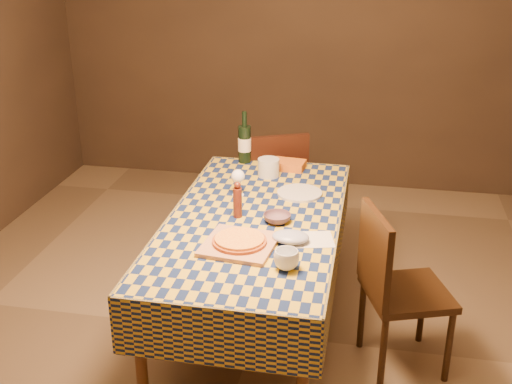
# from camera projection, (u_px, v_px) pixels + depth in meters

# --- Properties ---
(room) EXTENTS (5.00, 5.10, 2.70)m
(room) POSITION_uv_depth(u_px,v_px,m) (254.00, 115.00, 3.30)
(room) COLOR brown
(room) RESTS_ON ground
(dining_table) EXTENTS (0.94, 1.84, 0.77)m
(dining_table) POSITION_uv_depth(u_px,v_px,m) (254.00, 230.00, 3.56)
(dining_table) COLOR brown
(dining_table) RESTS_ON ground
(cutting_board) EXTENTS (0.38, 0.38, 0.02)m
(cutting_board) POSITION_uv_depth(u_px,v_px,m) (240.00, 244.00, 3.21)
(cutting_board) COLOR #B67B55
(cutting_board) RESTS_ON dining_table
(pizza) EXTENTS (0.34, 0.34, 0.03)m
(pizza) POSITION_uv_depth(u_px,v_px,m) (239.00, 240.00, 3.20)
(pizza) COLOR #9A4519
(pizza) RESTS_ON cutting_board
(pepper_mill) EXTENTS (0.05, 0.05, 0.21)m
(pepper_mill) POSITION_uv_depth(u_px,v_px,m) (238.00, 201.00, 3.50)
(pepper_mill) COLOR #4D1B12
(pepper_mill) RESTS_ON dining_table
(bowl) EXTENTS (0.20, 0.20, 0.05)m
(bowl) POSITION_uv_depth(u_px,v_px,m) (277.00, 218.00, 3.46)
(bowl) COLOR #5C414D
(bowl) RESTS_ON dining_table
(wine_glass) EXTENTS (0.09, 0.09, 0.16)m
(wine_glass) POSITION_uv_depth(u_px,v_px,m) (238.00, 177.00, 3.77)
(wine_glass) COLOR white
(wine_glass) RESTS_ON dining_table
(wine_bottle) EXTENTS (0.10, 0.10, 0.35)m
(wine_bottle) POSITION_uv_depth(u_px,v_px,m) (245.00, 143.00, 4.29)
(wine_bottle) COLOR black
(wine_bottle) RESTS_ON dining_table
(deli_tub) EXTENTS (0.18, 0.18, 0.11)m
(deli_tub) POSITION_uv_depth(u_px,v_px,m) (269.00, 167.00, 4.08)
(deli_tub) COLOR silver
(deli_tub) RESTS_ON dining_table
(takeout_container) EXTENTS (0.22, 0.17, 0.05)m
(takeout_container) POSITION_uv_depth(u_px,v_px,m) (289.00, 165.00, 4.21)
(takeout_container) COLOR #BB5C18
(takeout_container) RESTS_ON dining_table
(white_plate) EXTENTS (0.34, 0.34, 0.02)m
(white_plate) POSITION_uv_depth(u_px,v_px,m) (300.00, 193.00, 3.82)
(white_plate) COLOR silver
(white_plate) RESTS_ON dining_table
(tumbler) EXTENTS (0.14, 0.14, 0.09)m
(tumbler) POSITION_uv_depth(u_px,v_px,m) (286.00, 260.00, 2.99)
(tumbler) COLOR white
(tumbler) RESTS_ON dining_table
(flour_patch) EXTENTS (0.28, 0.24, 0.00)m
(flour_patch) POSITION_uv_depth(u_px,v_px,m) (309.00, 240.00, 3.28)
(flour_patch) COLOR silver
(flour_patch) RESTS_ON dining_table
(flour_bag) EXTENTS (0.20, 0.15, 0.06)m
(flour_bag) POSITION_uv_depth(u_px,v_px,m) (291.00, 237.00, 3.25)
(flour_bag) COLOR #939CBC
(flour_bag) RESTS_ON dining_table
(chair_far) EXTENTS (0.56, 0.56, 0.93)m
(chair_far) POSITION_uv_depth(u_px,v_px,m) (274.00, 185.00, 4.62)
(chair_far) COLOR black
(chair_far) RESTS_ON ground
(chair_right) EXTENTS (0.54, 0.54, 0.93)m
(chair_right) POSITION_uv_depth(u_px,v_px,m) (393.00, 282.00, 3.37)
(chair_right) COLOR black
(chair_right) RESTS_ON ground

